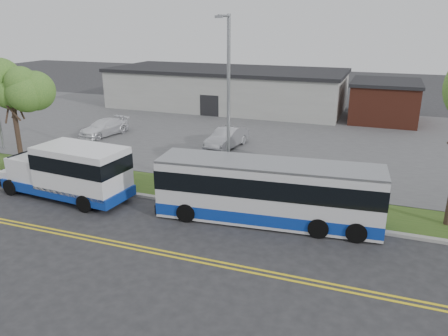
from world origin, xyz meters
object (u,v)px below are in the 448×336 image
at_px(tree_west, 11,89).
at_px(parked_car_b, 104,127).
at_px(parked_car_a, 227,138).
at_px(pedestrian, 66,161).
at_px(shuttle_bus, 71,170).
at_px(streetlight_near, 228,103).
at_px(transit_bus, 268,192).

xyz_separation_m(tree_west, parked_car_b, (0.68, 8.45, -4.35)).
xyz_separation_m(tree_west, parked_car_a, (11.64, 8.54, -4.26)).
bearing_deg(pedestrian, parked_car_b, -107.86).
distance_m(shuttle_bus, parked_car_a, 12.92).
bearing_deg(parked_car_b, parked_car_a, 12.35).
distance_m(shuttle_bus, pedestrian, 4.05).
bearing_deg(parked_car_a, parked_car_b, -171.41).
height_order(streetlight_near, parked_car_a, streetlight_near).
height_order(tree_west, parked_car_a, tree_west).
bearing_deg(parked_car_a, transit_bus, -52.92).
relative_size(tree_west, pedestrian, 4.13).
bearing_deg(transit_bus, pedestrian, 166.77).
xyz_separation_m(streetlight_near, transit_bus, (2.81, -2.13, -3.73)).
bearing_deg(pedestrian, tree_west, -48.61).
bearing_deg(tree_west, shuttle_bus, -26.48).
distance_m(streetlight_near, parked_car_a, 10.56).
relative_size(pedestrian, parked_car_a, 0.36).
bearing_deg(shuttle_bus, parked_car_b, 123.05).
height_order(pedestrian, parked_car_a, pedestrian).
xyz_separation_m(streetlight_near, pedestrian, (-10.71, -0.22, -4.30)).
relative_size(tree_west, transit_bus, 0.63).
bearing_deg(transit_bus, shuttle_bus, 179.77).
height_order(shuttle_bus, pedestrian, shuttle_bus).
xyz_separation_m(pedestrian, parked_car_b, (-3.61, 9.14, -0.17)).
height_order(parked_car_a, parked_car_b, parked_car_a).
height_order(transit_bus, parked_car_a, transit_bus).
xyz_separation_m(shuttle_bus, transit_bus, (10.71, 0.93, -0.10)).
relative_size(tree_west, parked_car_b, 1.50).
distance_m(tree_west, transit_bus, 18.36).
height_order(streetlight_near, pedestrian, streetlight_near).
bearing_deg(shuttle_bus, transit_bus, 9.86).
relative_size(streetlight_near, parked_car_b, 2.06).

